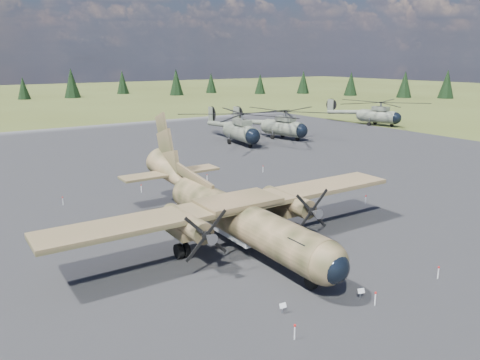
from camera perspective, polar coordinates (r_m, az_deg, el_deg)
ground at (r=36.84m, az=-2.32°, el=-7.26°), size 500.00×500.00×0.00m
apron at (r=45.17m, az=-9.02°, el=-3.25°), size 120.00×120.00×0.04m
transport_plane at (r=35.37m, az=-1.15°, el=-3.51°), size 28.53×25.97×9.44m
helicopter_near at (r=76.31m, az=0.05°, el=7.07°), size 22.79×25.23×5.22m
helicopter_mid at (r=82.11m, az=5.29°, el=7.42°), size 23.13×24.72×4.98m
helicopter_far at (r=102.79m, az=16.50°, el=8.34°), size 23.80×24.98×5.00m
info_placard_left at (r=26.86m, az=5.23°, el=-15.12°), size 0.42×0.21×0.63m
info_placard_right at (r=29.06m, az=14.52°, el=-13.07°), size 0.46×0.29×0.66m
barrier_fence at (r=36.37m, az=-2.89°, el=-6.70°), size 33.12×29.62×0.85m
treeline at (r=34.21m, az=-0.37°, el=-0.75°), size 329.30×327.80×10.97m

